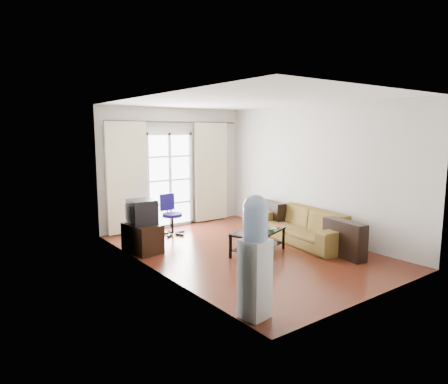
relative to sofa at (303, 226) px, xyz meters
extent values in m
plane|color=#582415|center=(-1.32, 0.17, -0.33)|extent=(5.20, 5.20, 0.00)
plane|color=white|center=(-1.32, 0.17, 2.37)|extent=(5.20, 5.20, 0.00)
cube|color=beige|center=(-1.32, 2.77, 1.02)|extent=(3.60, 0.02, 2.70)
cube|color=beige|center=(-1.32, -2.43, 1.02)|extent=(3.60, 0.02, 2.70)
cube|color=beige|center=(-3.12, 0.17, 1.02)|extent=(0.02, 5.20, 2.70)
cube|color=beige|center=(0.48, 0.17, 1.02)|extent=(0.02, 5.20, 2.70)
cube|color=white|center=(-1.47, 2.73, 0.75)|extent=(1.01, 0.02, 2.04)
cube|color=white|center=(-1.47, 2.71, 0.75)|extent=(1.16, 0.06, 2.15)
cylinder|color=#4C3F2D|center=(-1.32, 2.67, 2.05)|extent=(3.30, 0.04, 0.04)
cube|color=beige|center=(-2.52, 2.65, 0.87)|extent=(0.90, 0.07, 2.35)
cube|color=beige|center=(-0.37, 2.65, 0.87)|extent=(0.90, 0.07, 2.35)
cube|color=#9E9EA1|center=(-0.52, 2.67, 0.00)|extent=(0.64, 0.12, 0.64)
imported|color=olive|center=(0.00, 0.00, 0.00)|extent=(2.48, 1.52, 0.65)
cube|color=silver|center=(-1.24, -0.07, 0.10)|extent=(1.20, 0.94, 0.01)
cube|color=black|center=(-1.24, -0.07, -0.19)|extent=(1.13, 0.87, 0.01)
cube|color=black|center=(-1.61, -0.50, -0.11)|extent=(0.05, 0.05, 0.42)
cube|color=black|center=(-0.67, -0.15, -0.11)|extent=(0.05, 0.05, 0.42)
cube|color=black|center=(-1.80, 0.01, -0.11)|extent=(0.05, 0.05, 0.42)
cube|color=black|center=(-0.87, 0.36, -0.11)|extent=(0.05, 0.05, 0.42)
imported|color=green|center=(-1.11, -0.23, 0.13)|extent=(0.23, 0.23, 0.06)
imported|color=#A62514|center=(-0.92, -0.12, 0.11)|extent=(0.39, 0.39, 0.02)
cube|color=black|center=(-1.34, -0.09, 0.11)|extent=(0.16, 0.11, 0.02)
cube|color=black|center=(-2.86, 1.24, -0.07)|extent=(0.56, 0.76, 0.52)
cube|color=black|center=(-2.84, 1.28, 0.41)|extent=(0.47, 0.50, 0.44)
cube|color=#0C19E5|center=(-2.61, 1.26, 0.41)|extent=(0.04, 0.38, 0.32)
cube|color=black|center=(-3.02, 1.29, 0.41)|extent=(0.15, 0.33, 0.29)
cylinder|color=black|center=(-1.81, 2.02, -0.11)|extent=(0.05, 0.05, 0.43)
cylinder|color=navy|center=(-1.81, 2.02, 0.10)|extent=(0.41, 0.41, 0.07)
cube|color=navy|center=(-1.82, 2.21, 0.35)|extent=(0.34, 0.07, 0.36)
cube|color=silver|center=(-2.92, -1.92, 0.14)|extent=(0.34, 0.34, 0.94)
cylinder|color=#7E9AC3|center=(-2.92, -1.92, 0.80)|extent=(0.29, 0.29, 0.38)
sphere|color=#7E9AC3|center=(-2.92, -1.92, 0.99)|extent=(0.29, 0.29, 0.29)
cube|color=black|center=(-2.77, -1.90, 0.47)|extent=(0.06, 0.12, 0.10)
camera|label=1|loc=(-5.84, -5.26, 1.83)|focal=32.00mm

